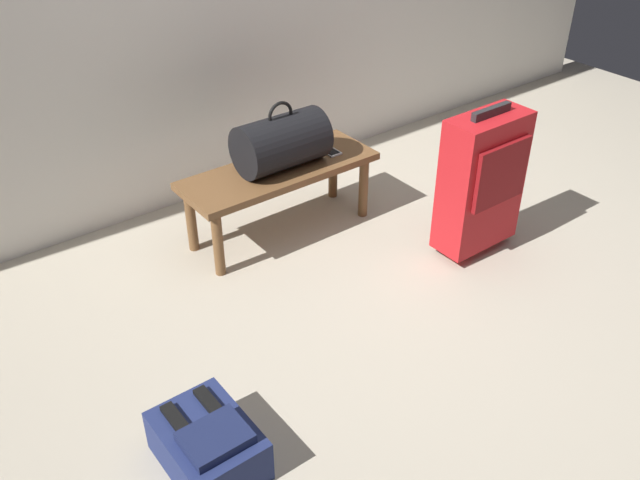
# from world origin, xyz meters

# --- Properties ---
(ground_plane) EXTENTS (6.60, 6.60, 0.00)m
(ground_plane) POSITION_xyz_m (0.00, 0.00, 0.00)
(ground_plane) COLOR #B2A893
(bench) EXTENTS (1.00, 0.36, 0.37)m
(bench) POSITION_xyz_m (-0.15, 0.96, 0.32)
(bench) COLOR brown
(bench) RESTS_ON ground
(duffel_bag_black) EXTENTS (0.44, 0.26, 0.34)m
(duffel_bag_black) POSITION_xyz_m (-0.13, 0.96, 0.50)
(duffel_bag_black) COLOR black
(duffel_bag_black) RESTS_ON bench
(cell_phone) EXTENTS (0.07, 0.14, 0.01)m
(cell_phone) POSITION_xyz_m (0.15, 0.96, 0.38)
(cell_phone) COLOR silver
(cell_phone) RESTS_ON bench
(suitcase_upright_red) EXTENTS (0.41, 0.22, 0.75)m
(suitcase_upright_red) POSITION_xyz_m (0.52, 0.25, 0.39)
(suitcase_upright_red) COLOR red
(suitcase_upright_red) RESTS_ON ground
(backpack_navy) EXTENTS (0.28, 0.38, 0.21)m
(backpack_navy) POSITION_xyz_m (-1.18, -0.10, 0.09)
(backpack_navy) COLOR navy
(backpack_navy) RESTS_ON ground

